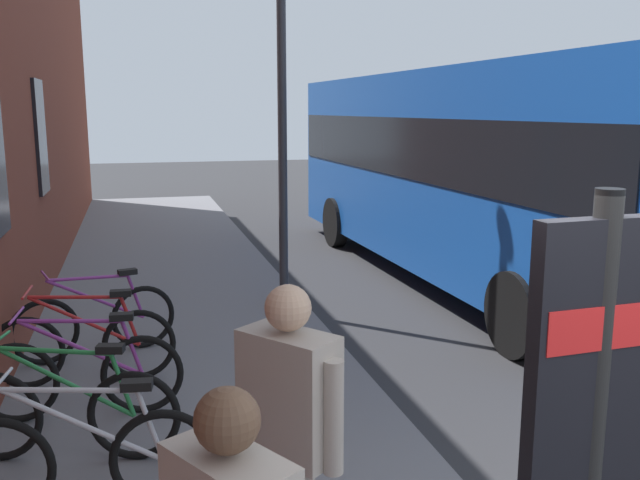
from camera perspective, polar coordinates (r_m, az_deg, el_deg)
The scene contains 12 objects.
ground at distance 8.59m, azimuth 7.76°, elevation -8.18°, with size 60.00×60.00×0.00m, color #2D2D30.
sidewalk_pavement at distance 9.87m, azimuth -11.91°, elevation -5.44°, with size 24.00×3.50×0.12m, color slate.
station_facade at distance 10.63m, azimuth -24.60°, elevation 15.57°, with size 22.00×0.65×7.68m.
bicycle_by_door at distance 4.99m, azimuth -19.06°, elevation -16.95°, with size 0.48×1.76×0.97m.
bicycle_end_of_row at distance 5.72m, azimuth -20.38°, elevation -13.32°, with size 0.59×1.73×0.97m.
bicycle_far_end at distance 6.41m, azimuth -19.25°, elevation -10.59°, with size 0.48×1.77×0.97m.
bicycle_mid_rack at distance 7.16m, azimuth -19.00°, elevation -8.32°, with size 0.48×1.77×0.97m.
bicycle_under_window at distance 7.90m, azimuth -18.12°, elevation -6.46°, with size 0.62×1.72×0.97m.
transit_info_sign at distance 2.75m, azimuth 21.75°, elevation -12.85°, with size 0.12×0.55×2.40m.
city_bus at distance 11.31m, azimuth 12.44°, elevation 6.19°, with size 10.56×2.84×3.35m.
pedestrian_near_bus at distance 3.68m, azimuth -2.60°, elevation -14.40°, with size 0.57×0.52×1.80m.
street_lamp at distance 9.20m, azimuth -3.22°, elevation 15.01°, with size 0.28×0.28×5.69m.
Camera 1 is at (-1.47, 2.21, 2.79)m, focal length 38.46 mm.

